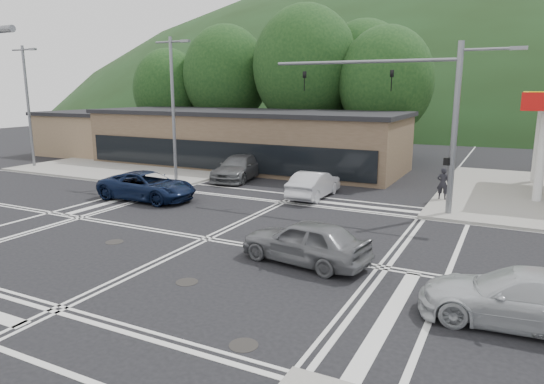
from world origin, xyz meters
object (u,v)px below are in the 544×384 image
at_px(car_silver_east, 523,298).
at_px(car_northbound, 239,167).
at_px(car_blue_west, 147,186).
at_px(car_grey_center, 305,241).
at_px(car_queue_a, 314,184).
at_px(pedestrian, 443,183).
at_px(car_queue_b, 368,165).

bearing_deg(car_silver_east, car_northbound, -134.34).
relative_size(car_blue_west, car_grey_center, 1.20).
distance_m(car_silver_east, car_northbound, 22.05).
bearing_deg(car_grey_center, car_northbound, -132.86).
distance_m(car_grey_center, car_queue_a, 10.38).
bearing_deg(car_queue_a, pedestrian, -161.87).
bearing_deg(car_silver_east, car_queue_a, -141.93).
relative_size(car_grey_center, car_queue_a, 1.02).
bearing_deg(car_blue_west, car_silver_east, -111.46).
bearing_deg(car_grey_center, car_queue_b, -162.44).
bearing_deg(car_grey_center, car_queue_a, -151.25).
height_order(car_northbound, pedestrian, pedestrian).
relative_size(car_blue_west, car_northbound, 0.99).
relative_size(car_silver_east, car_queue_b, 1.29).
bearing_deg(car_northbound, car_queue_b, 30.77).
xyz_separation_m(car_grey_center, car_northbound, (-10.12, 12.60, 0.02)).
distance_m(car_grey_center, car_northbound, 16.15).
bearing_deg(car_queue_a, car_grey_center, 110.22).
relative_size(car_queue_a, pedestrian, 2.64).
relative_size(car_northbound, pedestrian, 3.26).
relative_size(car_grey_center, car_silver_east, 0.91).
height_order(car_grey_center, pedestrian, pedestrian).
xyz_separation_m(car_grey_center, pedestrian, (2.88, 11.88, 0.22)).
bearing_deg(car_queue_a, car_silver_east, 131.89).
distance_m(car_queue_a, pedestrian, 6.85).
xyz_separation_m(car_queue_b, pedestrian, (5.83, -6.32, 0.33)).
height_order(car_silver_east, car_queue_a, car_queue_a).
bearing_deg(pedestrian, car_silver_east, 108.17).
bearing_deg(car_blue_west, car_queue_a, -60.54).
distance_m(car_grey_center, pedestrian, 12.23).
xyz_separation_m(car_blue_west, car_queue_b, (8.52, 13.06, -0.09)).
xyz_separation_m(car_silver_east, car_queue_a, (-10.30, 11.42, 0.00)).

